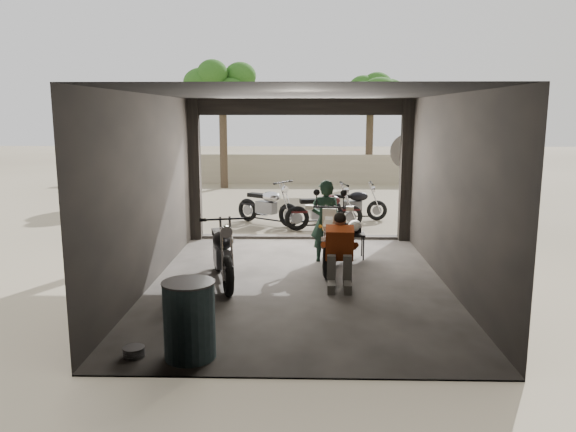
{
  "coord_description": "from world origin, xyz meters",
  "views": [
    {
      "loc": [
        0.06,
        -9.25,
        2.89
      ],
      "look_at": [
        -0.2,
        0.6,
        1.08
      ],
      "focal_mm": 35.0,
      "sensor_mm": 36.0,
      "label": 1
    }
  ],
  "objects_px": {
    "mechanic": "(340,253)",
    "sign_post": "(407,168)",
    "helmet": "(355,226)",
    "rider": "(325,222)",
    "left_bike": "(222,248)",
    "oil_drum": "(189,321)",
    "outside_bike_b": "(324,207)",
    "outside_bike_a": "(268,202)",
    "outside_bike_c": "(354,201)",
    "main_bike": "(332,234)",
    "stool": "(355,237)"
  },
  "relations": [
    {
      "from": "outside_bike_a",
      "to": "outside_bike_c",
      "type": "relative_size",
      "value": 1.12
    },
    {
      "from": "mechanic",
      "to": "oil_drum",
      "type": "xyz_separation_m",
      "value": [
        -1.95,
        -2.77,
        -0.14
      ]
    },
    {
      "from": "mechanic",
      "to": "sign_post",
      "type": "bearing_deg",
      "value": 68.02
    },
    {
      "from": "sign_post",
      "to": "outside_bike_b",
      "type": "bearing_deg",
      "value": 171.27
    },
    {
      "from": "oil_drum",
      "to": "mechanic",
      "type": "bearing_deg",
      "value": 54.89
    },
    {
      "from": "rider",
      "to": "stool",
      "type": "relative_size",
      "value": 3.09
    },
    {
      "from": "stool",
      "to": "sign_post",
      "type": "bearing_deg",
      "value": 55.63
    },
    {
      "from": "stool",
      "to": "left_bike",
      "type": "bearing_deg",
      "value": -145.23
    },
    {
      "from": "rider",
      "to": "helmet",
      "type": "relative_size",
      "value": 5.62
    },
    {
      "from": "sign_post",
      "to": "outside_bike_c",
      "type": "bearing_deg",
      "value": 130.87
    },
    {
      "from": "outside_bike_a",
      "to": "helmet",
      "type": "xyz_separation_m",
      "value": [
        1.96,
        -3.46,
        0.07
      ]
    },
    {
      "from": "left_bike",
      "to": "outside_bike_a",
      "type": "distance_m",
      "value": 5.21
    },
    {
      "from": "oil_drum",
      "to": "sign_post",
      "type": "relative_size",
      "value": 0.39
    },
    {
      "from": "outside_bike_a",
      "to": "sign_post",
      "type": "bearing_deg",
      "value": -80.17
    },
    {
      "from": "main_bike",
      "to": "sign_post",
      "type": "relative_size",
      "value": 0.8
    },
    {
      "from": "helmet",
      "to": "rider",
      "type": "bearing_deg",
      "value": -161.36
    },
    {
      "from": "outside_bike_b",
      "to": "mechanic",
      "type": "bearing_deg",
      "value": 170.29
    },
    {
      "from": "oil_drum",
      "to": "sign_post",
      "type": "xyz_separation_m",
      "value": [
        3.73,
        6.68,
        1.17
      ]
    },
    {
      "from": "outside_bike_a",
      "to": "rider",
      "type": "bearing_deg",
      "value": -125.36
    },
    {
      "from": "outside_bike_a",
      "to": "mechanic",
      "type": "height_order",
      "value": "mechanic"
    },
    {
      "from": "outside_bike_a",
      "to": "sign_post",
      "type": "distance_m",
      "value": 3.8
    },
    {
      "from": "main_bike",
      "to": "outside_bike_c",
      "type": "height_order",
      "value": "main_bike"
    },
    {
      "from": "outside_bike_c",
      "to": "rider",
      "type": "height_order",
      "value": "rider"
    },
    {
      "from": "outside_bike_a",
      "to": "outside_bike_c",
      "type": "bearing_deg",
      "value": -40.27
    },
    {
      "from": "mechanic",
      "to": "sign_post",
      "type": "xyz_separation_m",
      "value": [
        1.78,
        3.91,
        1.03
      ]
    },
    {
      "from": "rider",
      "to": "sign_post",
      "type": "relative_size",
      "value": 0.67
    },
    {
      "from": "rider",
      "to": "sign_post",
      "type": "distance_m",
      "value": 3.08
    },
    {
      "from": "mechanic",
      "to": "oil_drum",
      "type": "distance_m",
      "value": 3.39
    },
    {
      "from": "outside_bike_b",
      "to": "oil_drum",
      "type": "bearing_deg",
      "value": 155.47
    },
    {
      "from": "main_bike",
      "to": "helmet",
      "type": "xyz_separation_m",
      "value": [
        0.49,
        0.7,
        0.01
      ]
    },
    {
      "from": "mechanic",
      "to": "outside_bike_b",
      "type": "bearing_deg",
      "value": 93.43
    },
    {
      "from": "left_bike",
      "to": "outside_bike_c",
      "type": "xyz_separation_m",
      "value": [
        2.78,
        5.81,
        -0.1
      ]
    },
    {
      "from": "rider",
      "to": "helmet",
      "type": "xyz_separation_m",
      "value": [
        0.6,
        0.31,
        -0.16
      ]
    },
    {
      "from": "oil_drum",
      "to": "sign_post",
      "type": "bearing_deg",
      "value": 60.81
    },
    {
      "from": "outside_bike_c",
      "to": "outside_bike_a",
      "type": "bearing_deg",
      "value": 106.45
    },
    {
      "from": "main_bike",
      "to": "rider",
      "type": "xyz_separation_m",
      "value": [
        -0.11,
        0.4,
        0.16
      ]
    },
    {
      "from": "left_bike",
      "to": "sign_post",
      "type": "xyz_separation_m",
      "value": [
        3.76,
        3.65,
        1.02
      ]
    },
    {
      "from": "main_bike",
      "to": "mechanic",
      "type": "xyz_separation_m",
      "value": [
        0.06,
        -1.28,
        -0.04
      ]
    },
    {
      "from": "outside_bike_a",
      "to": "sign_post",
      "type": "xyz_separation_m",
      "value": [
        3.31,
        -1.54,
        1.05
      ]
    },
    {
      "from": "helmet",
      "to": "sign_post",
      "type": "relative_size",
      "value": 0.12
    },
    {
      "from": "outside_bike_a",
      "to": "outside_bike_c",
      "type": "distance_m",
      "value": 2.41
    },
    {
      "from": "main_bike",
      "to": "sign_post",
      "type": "bearing_deg",
      "value": 62.95
    },
    {
      "from": "rider",
      "to": "outside_bike_a",
      "type": "bearing_deg",
      "value": -63.47
    },
    {
      "from": "left_bike",
      "to": "mechanic",
      "type": "relative_size",
      "value": 1.51
    },
    {
      "from": "left_bike",
      "to": "oil_drum",
      "type": "height_order",
      "value": "left_bike"
    },
    {
      "from": "stool",
      "to": "sign_post",
      "type": "distance_m",
      "value": 2.67
    },
    {
      "from": "left_bike",
      "to": "stool",
      "type": "height_order",
      "value": "left_bike"
    },
    {
      "from": "outside_bike_b",
      "to": "oil_drum",
      "type": "distance_m",
      "value": 7.78
    },
    {
      "from": "outside_bike_b",
      "to": "sign_post",
      "type": "xyz_separation_m",
      "value": [
        1.86,
        -0.87,
        1.06
      ]
    },
    {
      "from": "outside_bike_a",
      "to": "helmet",
      "type": "distance_m",
      "value": 3.98
    }
  ]
}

